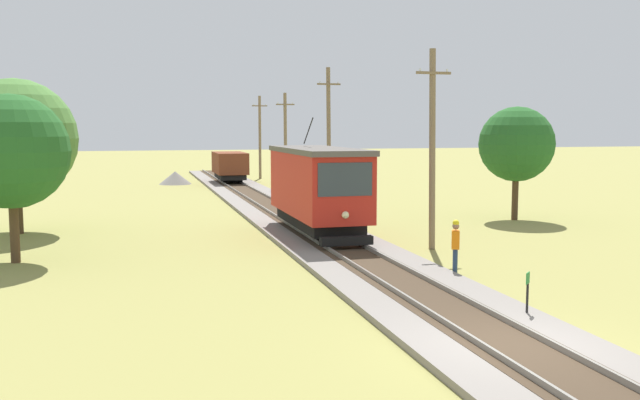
# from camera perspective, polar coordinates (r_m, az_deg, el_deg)

# --- Properties ---
(ground_plane) EXTENTS (260.00, 260.00, 0.00)m
(ground_plane) POSITION_cam_1_polar(r_m,az_deg,el_deg) (15.36, 15.44, -12.02)
(ground_plane) COLOR olive
(track_ballast) EXTENTS (4.20, 120.00, 0.18)m
(track_ballast) POSITION_cam_1_polar(r_m,az_deg,el_deg) (15.33, 15.45, -11.70)
(track_ballast) COLOR gray
(track_ballast) RESTS_ON ground
(sleeper_bed) EXTENTS (2.04, 120.00, 0.01)m
(sleeper_bed) POSITION_cam_1_polar(r_m,az_deg,el_deg) (15.31, 15.46, -11.36)
(sleeper_bed) COLOR #423323
(sleeper_bed) RESTS_ON track_ballast
(rail_left) EXTENTS (0.07, 120.00, 0.14)m
(rail_left) POSITION_cam_1_polar(r_m,az_deg,el_deg) (14.95, 13.04, -11.46)
(rail_left) COLOR gray
(rail_left) RESTS_ON track_ballast
(rail_right) EXTENTS (0.07, 120.00, 0.14)m
(rail_right) POSITION_cam_1_polar(r_m,az_deg,el_deg) (15.65, 17.78, -10.79)
(rail_right) COLOR gray
(rail_right) RESTS_ON track_ballast
(red_tram) EXTENTS (2.60, 8.54, 4.79)m
(red_tram) POSITION_cam_1_polar(r_m,az_deg,el_deg) (29.52, -0.19, 1.15)
(red_tram) COLOR red
(red_tram) RESTS_ON rail_right
(freight_car) EXTENTS (2.40, 5.20, 2.31)m
(freight_car) POSITION_cam_1_polar(r_m,az_deg,el_deg) (57.19, -7.42, 2.83)
(freight_car) COLOR brown
(freight_car) RESTS_ON rail_right
(utility_pole_near_tram) EXTENTS (1.40, 0.48, 7.66)m
(utility_pole_near_tram) POSITION_cam_1_polar(r_m,az_deg,el_deg) (26.94, 9.21, 4.30)
(utility_pole_near_tram) COLOR #7A664C
(utility_pole_near_tram) RESTS_ON ground
(utility_pole_mid) EXTENTS (1.40, 0.55, 8.15)m
(utility_pole_mid) POSITION_cam_1_polar(r_m,az_deg,el_deg) (40.76, 0.72, 5.29)
(utility_pole_mid) COLOR #7A664C
(utility_pole_mid) RESTS_ON ground
(utility_pole_far) EXTENTS (1.40, 0.43, 7.25)m
(utility_pole_far) POSITION_cam_1_polar(r_m,az_deg,el_deg) (52.51, -2.86, 4.95)
(utility_pole_far) COLOR #7A664C
(utility_pole_far) RESTS_ON ground
(utility_pole_distant) EXTENTS (1.40, 0.26, 7.49)m
(utility_pole_distant) POSITION_cam_1_polar(r_m,az_deg,el_deg) (63.31, -4.96, 5.23)
(utility_pole_distant) COLOR #7A664C
(utility_pole_distant) RESTS_ON ground
(trackside_signal_marker) EXTENTS (0.21, 0.21, 1.18)m
(trackside_signal_marker) POSITION_cam_1_polar(r_m,az_deg,el_deg) (17.80, 16.68, -7.34)
(trackside_signal_marker) COLOR black
(trackside_signal_marker) RESTS_ON ground
(gravel_pile) EXTENTS (2.65, 2.65, 1.06)m
(gravel_pile) POSITION_cam_1_polar(r_m,az_deg,el_deg) (58.36, -11.81, 1.80)
(gravel_pile) COLOR gray
(gravel_pile) RESTS_ON ground
(track_worker) EXTENTS (0.38, 0.45, 1.78)m
(track_worker) POSITION_cam_1_polar(r_m,az_deg,el_deg) (22.43, 11.07, -3.63)
(track_worker) COLOR navy
(track_worker) RESTS_ON ground
(tree_left_near) EXTENTS (3.77, 3.77, 5.72)m
(tree_left_near) POSITION_cam_1_polar(r_m,az_deg,el_deg) (36.32, 15.85, 4.42)
(tree_left_near) COLOR #4C3823
(tree_left_near) RESTS_ON ground
(tree_right_near) EXTENTS (3.95, 3.95, 5.84)m
(tree_right_near) POSITION_cam_1_polar(r_m,az_deg,el_deg) (26.04, -24.06, 3.65)
(tree_right_near) COLOR #4C3823
(tree_right_near) RESTS_ON ground
(tree_left_far) EXTENTS (5.24, 5.24, 6.81)m
(tree_left_far) POSITION_cam_1_polar(r_m,az_deg,el_deg) (33.10, -23.72, 4.63)
(tree_left_far) COLOR #4C3823
(tree_left_far) RESTS_ON ground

